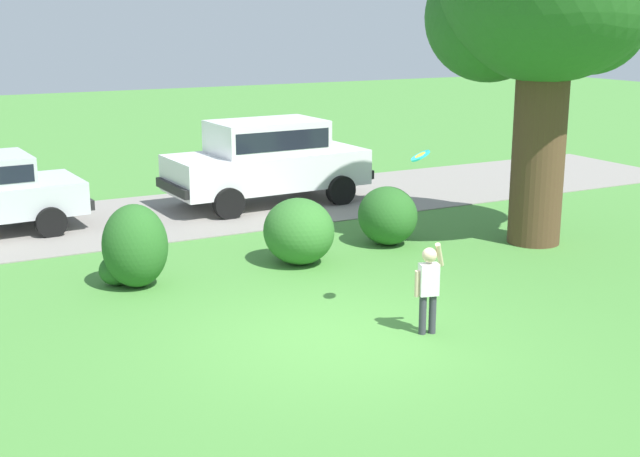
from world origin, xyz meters
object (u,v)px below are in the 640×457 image
at_px(oak_tree_large, 543,4).
at_px(parked_suv, 267,158).
at_px(frisbee, 420,156).
at_px(child_thrower, 429,283).

xyz_separation_m(oak_tree_large, parked_suv, (-3.08, 5.33, -3.32)).
bearing_deg(frisbee, child_thrower, -106.63).
bearing_deg(child_thrower, parked_suv, 79.96).
relative_size(child_thrower, frisbee, 4.51).
bearing_deg(parked_suv, child_thrower, -100.04).
relative_size(parked_suv, child_thrower, 3.70).
height_order(parked_suv, frisbee, frisbee).
distance_m(parked_suv, child_thrower, 8.63).
height_order(oak_tree_large, parked_suv, oak_tree_large).
distance_m(oak_tree_large, child_thrower, 6.68).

